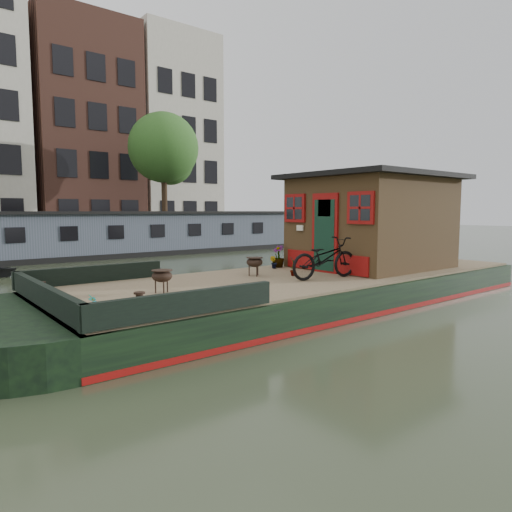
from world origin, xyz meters
TOP-DOWN VIEW (x-y plane):
  - ground at (0.00, 0.00)m, footprint 120.00×120.00m
  - houseboat_hull at (-1.33, 0.00)m, footprint 14.01×4.02m
  - houseboat_deck at (0.00, 0.00)m, footprint 11.80×3.80m
  - bow_bulwark at (-5.07, 0.00)m, footprint 3.00×4.00m
  - cabin at (2.19, 0.00)m, footprint 4.00×3.50m
  - bicycle at (-0.34, -0.70)m, footprint 1.79×0.82m
  - potted_plant_a at (-0.58, 0.03)m, footprint 0.27×0.28m
  - potted_plant_b at (-0.05, 1.35)m, footprint 0.20×0.22m
  - potted_plant_d at (0.20, 1.45)m, footprint 0.36×0.36m
  - potted_plant_e at (-5.60, -1.30)m, footprint 0.21×0.21m
  - brazier_front at (-1.27, 0.59)m, footprint 0.52×0.52m
  - brazier_rear at (-3.94, -0.10)m, footprint 0.43×0.43m
  - bollard_port at (-5.60, 1.48)m, footprint 0.15×0.15m
  - bollard_stbd at (-4.69, -0.79)m, footprint 0.18×0.18m
  - far_houseboat at (0.00, 14.00)m, footprint 20.40×4.40m
  - quay at (0.00, 20.50)m, footprint 60.00×6.00m
  - townhouse_row at (0.15, 27.50)m, footprint 27.25×8.00m
  - tree_right at (6.14, 19.07)m, footprint 4.40×4.40m

SIDE VIEW (x-z plane):
  - ground at x=0.00m, z-range 0.00..0.00m
  - houseboat_hull at x=-1.33m, z-range -0.03..0.57m
  - quay at x=0.00m, z-range 0.00..0.90m
  - houseboat_deck at x=0.00m, z-range 0.60..0.65m
  - bollard_port at x=-5.60m, z-range 0.65..0.82m
  - bollard_stbd at x=-4.69m, z-range 0.65..0.85m
  - potted_plant_b at x=-0.05m, z-range 0.65..0.97m
  - potted_plant_e at x=-5.60m, z-range 0.65..0.99m
  - bow_bulwark at x=-5.07m, z-range 0.65..1.00m
  - brazier_rear at x=-3.94m, z-range 0.65..1.08m
  - brazier_front at x=-1.27m, z-range 0.65..1.08m
  - potted_plant_a at x=-0.58m, z-range 0.65..1.09m
  - potted_plant_d at x=0.20m, z-range 0.65..1.23m
  - far_houseboat at x=0.00m, z-range -0.09..2.02m
  - bicycle at x=-0.34m, z-range 0.65..1.56m
  - cabin at x=2.19m, z-range 0.67..3.09m
  - tree_right at x=6.14m, z-range 2.19..9.59m
  - townhouse_row at x=0.15m, z-range -0.35..16.15m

